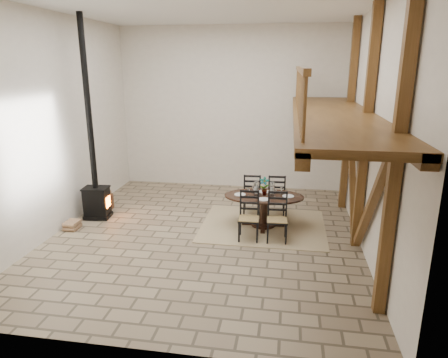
% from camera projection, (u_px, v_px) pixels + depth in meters
% --- Properties ---
extents(ground, '(8.00, 8.00, 0.00)m').
position_uv_depth(ground, '(205.00, 234.00, 9.36)').
color(ground, gray).
rests_on(ground, ground).
extents(room_shell, '(7.02, 8.02, 5.01)m').
position_uv_depth(room_shell, '(259.00, 105.00, 8.35)').
color(room_shell, silver).
rests_on(room_shell, ground).
extents(rug, '(3.00, 2.50, 0.02)m').
position_uv_depth(rug, '(263.00, 225.00, 9.86)').
color(rug, tan).
rests_on(rug, ground).
extents(dining_table, '(1.97, 2.18, 1.24)m').
position_uv_depth(dining_table, '(264.00, 209.00, 9.74)').
color(dining_table, black).
rests_on(dining_table, ground).
extents(wood_stove, '(0.68, 0.55, 5.00)m').
position_uv_depth(wood_stove, '(94.00, 176.00, 10.10)').
color(wood_stove, black).
rests_on(wood_stove, ground).
extents(log_basket, '(0.57, 0.57, 0.47)m').
position_uv_depth(log_basket, '(103.00, 201.00, 11.05)').
color(log_basket, brown).
rests_on(log_basket, ground).
extents(log_stack, '(0.30, 0.42, 0.21)m').
position_uv_depth(log_stack, '(72.00, 225.00, 9.65)').
color(log_stack, tan).
rests_on(log_stack, ground).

